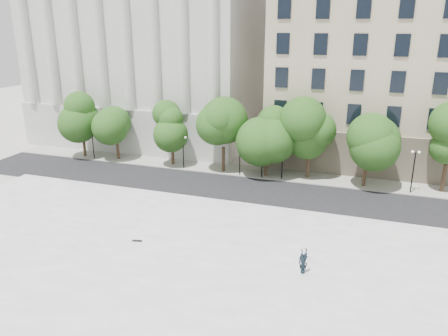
{
  "coord_description": "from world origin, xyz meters",
  "views": [
    {
      "loc": [
        13.53,
        -22.32,
        16.35
      ],
      "look_at": [
        2.66,
        10.0,
        5.04
      ],
      "focal_mm": 35.0,
      "sensor_mm": 36.0,
      "label": 1
    }
  ],
  "objects": [
    {
      "name": "ground",
      "position": [
        0.0,
        0.0,
        0.0
      ],
      "size": [
        160.0,
        160.0,
        0.0
      ],
      "primitive_type": "plane",
      "color": "beige",
      "rests_on": "ground"
    },
    {
      "name": "plaza",
      "position": [
        0.0,
        3.0,
        0.23
      ],
      "size": [
        44.0,
        22.0,
        0.45
      ],
      "primitive_type": "cube",
      "color": "white",
      "rests_on": "ground"
    },
    {
      "name": "street",
      "position": [
        0.0,
        18.0,
        0.01
      ],
      "size": [
        60.0,
        8.0,
        0.02
      ],
      "primitive_type": "cube",
      "color": "black",
      "rests_on": "ground"
    },
    {
      "name": "far_sidewalk",
      "position": [
        0.0,
        24.0,
        0.06
      ],
      "size": [
        60.0,
        4.0,
        0.12
      ],
      "primitive_type": "cube",
      "color": "#B1AEA4",
      "rests_on": "ground"
    },
    {
      "name": "building_west",
      "position": [
        -17.0,
        38.57,
        12.89
      ],
      "size": [
        31.5,
        27.65,
        25.6
      ],
      "color": "beige",
      "rests_on": "ground"
    },
    {
      "name": "building_east",
      "position": [
        20.0,
        38.91,
        11.14
      ],
      "size": [
        36.0,
        26.15,
        23.0
      ],
      "color": "#BAAE8E",
      "rests_on": "ground"
    },
    {
      "name": "traffic_light_west",
      "position": [
        0.38,
        22.3,
        3.64
      ],
      "size": [
        0.57,
        1.64,
        4.15
      ],
      "color": "black",
      "rests_on": "ground"
    },
    {
      "name": "traffic_light_east",
      "position": [
        2.93,
        22.3,
        3.62
      ],
      "size": [
        0.66,
        1.61,
        4.13
      ],
      "color": "black",
      "rests_on": "ground"
    },
    {
      "name": "person_lying",
      "position": [
        10.39,
        3.59,
        0.69
      ],
      "size": [
        1.53,
        1.85,
        0.49
      ],
      "primitive_type": "imported",
      "rotation": [
        -1.54,
        0.0,
        0.59
      ],
      "color": "black",
      "rests_on": "plaza"
    },
    {
      "name": "skateboard",
      "position": [
        -2.38,
        4.03,
        0.49
      ],
      "size": [
        0.78,
        0.34,
        0.08
      ],
      "primitive_type": "cube",
      "rotation": [
        0.0,
        0.0,
        0.2
      ],
      "color": "black",
      "rests_on": "plaza"
    },
    {
      "name": "street_trees",
      "position": [
        0.24,
        23.37,
        5.03
      ],
      "size": [
        45.98,
        5.32,
        7.76
      ],
      "color": "#382619",
      "rests_on": "ground"
    },
    {
      "name": "lamp_posts",
      "position": [
        -0.23,
        22.6,
        2.98
      ],
      "size": [
        38.13,
        0.28,
        4.53
      ],
      "color": "black",
      "rests_on": "ground"
    }
  ]
}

